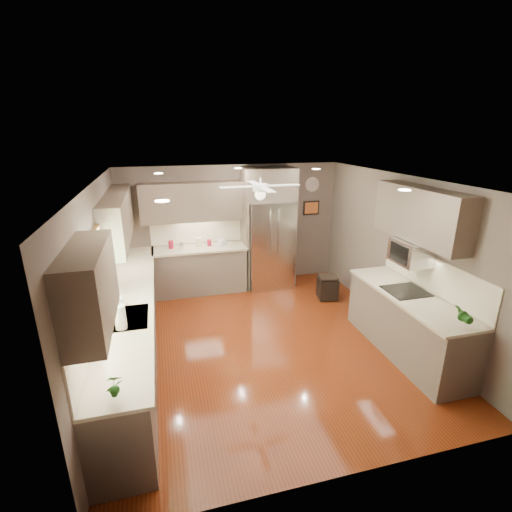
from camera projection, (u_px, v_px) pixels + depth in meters
name	position (u px, v px, depth m)	size (l,w,h in m)	color
floor	(265.00, 341.00, 5.82)	(5.00, 5.00, 0.00)	#541B0B
ceiling	(266.00, 180.00, 5.02)	(5.00, 5.00, 0.00)	white
wall_back	(232.00, 226.00, 7.71)	(4.50, 4.50, 0.00)	brown
wall_front	(348.00, 366.00, 3.13)	(4.50, 4.50, 0.00)	brown
wall_left	(102.00, 282.00, 4.88)	(5.00, 5.00, 0.00)	brown
wall_right	(399.00, 254.00, 5.96)	(5.00, 5.00, 0.00)	brown
canister_a	(171.00, 245.00, 7.25)	(0.10, 0.10, 0.15)	maroon
canister_b	(182.00, 245.00, 7.23)	(0.08, 0.08, 0.12)	silver
canister_c	(199.00, 243.00, 7.34)	(0.12, 0.12, 0.20)	beige
canister_d	(209.00, 243.00, 7.43)	(0.09, 0.09, 0.13)	maroon
soap_bottle	(118.00, 299.00, 4.84)	(0.10, 0.10, 0.21)	white
potted_plant_left	(113.00, 385.00, 3.17)	(0.15, 0.10, 0.28)	#1D5518
potted_plant_right	(463.00, 315.00, 4.34)	(0.17, 0.13, 0.30)	#1D5518
bowl	(222.00, 244.00, 7.45)	(0.24, 0.24, 0.06)	beige
left_run	(132.00, 325.00, 5.33)	(0.65, 4.70, 1.45)	brown
back_run	(201.00, 268.00, 7.51)	(1.85, 0.65, 1.45)	brown
uppers	(207.00, 217.00, 5.69)	(4.50, 4.70, 0.95)	brown
window	(95.00, 274.00, 4.33)	(0.05, 1.12, 0.92)	#BFF2B2
sink	(127.00, 320.00, 4.61)	(0.50, 0.70, 0.32)	silver
refrigerator	(269.00, 231.00, 7.58)	(1.06, 0.75, 2.45)	silver
right_run	(407.00, 322.00, 5.40)	(0.70, 2.20, 1.45)	brown
microwave	(411.00, 252.00, 5.33)	(0.43, 0.55, 0.34)	silver
ceiling_fan	(260.00, 189.00, 5.35)	(1.18, 1.18, 0.32)	white
recessed_lights	(256.00, 177.00, 5.38)	(2.84, 3.14, 0.01)	white
wall_clock	(312.00, 185.00, 7.86)	(0.30, 0.03, 0.30)	white
framed_print	(311.00, 208.00, 8.01)	(0.36, 0.03, 0.30)	black
stool	(327.00, 287.00, 7.22)	(0.42, 0.42, 0.45)	black
paper_towel	(120.00, 318.00, 4.30)	(0.13, 0.13, 0.32)	white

